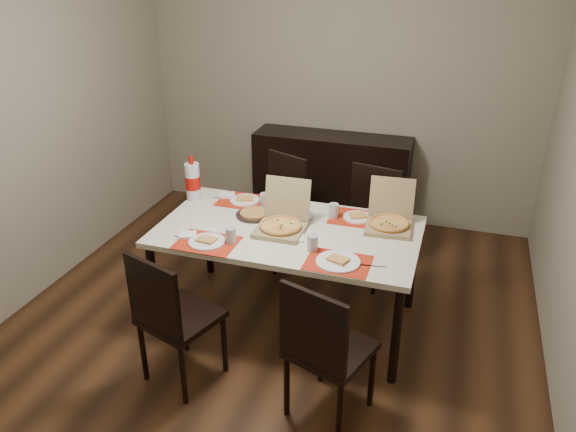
# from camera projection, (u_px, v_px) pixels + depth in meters

# --- Properties ---
(ground) EXTENTS (3.80, 4.00, 0.02)m
(ground) POSITION_uv_depth(u_px,v_px,m) (272.00, 322.00, 4.18)
(ground) COLOR #442815
(ground) RESTS_ON ground
(room_walls) EXTENTS (3.84, 4.02, 2.62)m
(room_walls) POSITION_uv_depth(u_px,v_px,m) (290.00, 75.00, 3.80)
(room_walls) COLOR gray
(room_walls) RESTS_ON ground
(sideboard) EXTENTS (1.50, 0.40, 0.90)m
(sideboard) POSITION_uv_depth(u_px,v_px,m) (331.00, 180.00, 5.51)
(sideboard) COLOR black
(sideboard) RESTS_ON ground
(dining_table) EXTENTS (1.80, 1.00, 0.75)m
(dining_table) POSITION_uv_depth(u_px,v_px,m) (288.00, 237.00, 3.92)
(dining_table) COLOR beige
(dining_table) RESTS_ON ground
(chair_near_left) EXTENTS (0.53, 0.53, 0.93)m
(chair_near_left) POSITION_uv_depth(u_px,v_px,m) (171.00, 315.00, 3.38)
(chair_near_left) COLOR black
(chair_near_left) RESTS_ON ground
(chair_near_right) EXTENTS (0.53, 0.53, 0.93)m
(chair_near_right) POSITION_uv_depth(u_px,v_px,m) (324.00, 347.00, 3.11)
(chair_near_right) COLOR black
(chair_near_right) RESTS_ON ground
(chair_far_left) EXTENTS (0.55, 0.55, 0.93)m
(chair_far_left) POSITION_uv_depth(u_px,v_px,m) (279.00, 204.00, 4.84)
(chair_far_left) COLOR black
(chair_far_left) RESTS_ON ground
(chair_far_right) EXTENTS (0.50, 0.50, 0.93)m
(chair_far_right) POSITION_uv_depth(u_px,v_px,m) (368.00, 219.00, 4.57)
(chair_far_right) COLOR black
(chair_far_right) RESTS_ON ground
(setting_near_left) EXTENTS (0.45, 0.30, 0.11)m
(setting_near_left) POSITION_uv_depth(u_px,v_px,m) (211.00, 239.00, 3.70)
(setting_near_left) COLOR red
(setting_near_left) RESTS_ON dining_table
(setting_near_right) EXTENTS (0.53, 0.30, 0.11)m
(setting_near_right) POSITION_uv_depth(u_px,v_px,m) (332.00, 257.00, 3.50)
(setting_near_right) COLOR red
(setting_near_right) RESTS_ON dining_table
(setting_far_left) EXTENTS (0.48, 0.30, 0.11)m
(setting_far_left) POSITION_uv_depth(u_px,v_px,m) (248.00, 200.00, 4.29)
(setting_far_left) COLOR red
(setting_far_left) RESTS_ON dining_table
(setting_far_right) EXTENTS (0.48, 0.30, 0.11)m
(setting_far_right) POSITION_uv_depth(u_px,v_px,m) (351.00, 215.00, 4.03)
(setting_far_right) COLOR red
(setting_far_right) RESTS_ON dining_table
(napkin_loose) EXTENTS (0.15, 0.14, 0.02)m
(napkin_loose) POSITION_uv_depth(u_px,v_px,m) (295.00, 238.00, 3.75)
(napkin_loose) COLOR white
(napkin_loose) RESTS_ON dining_table
(pizza_box_center) EXTENTS (0.33, 0.37, 0.33)m
(pizza_box_center) POSITION_uv_depth(u_px,v_px,m) (282.00, 223.00, 3.86)
(pizza_box_center) COLOR #8B7750
(pizza_box_center) RESTS_ON dining_table
(pizza_box_right) EXTENTS (0.33, 0.37, 0.31)m
(pizza_box_right) POSITION_uv_depth(u_px,v_px,m) (389.00, 220.00, 3.89)
(pizza_box_right) COLOR #8B7750
(pizza_box_right) RESTS_ON dining_table
(faina_plate) EXTENTS (0.27, 0.27, 0.03)m
(faina_plate) POSITION_uv_depth(u_px,v_px,m) (254.00, 214.00, 4.08)
(faina_plate) COLOR black
(faina_plate) RESTS_ON dining_table
(dip_bowl) EXTENTS (0.13, 0.13, 0.03)m
(dip_bowl) POSITION_uv_depth(u_px,v_px,m) (305.00, 217.00, 4.03)
(dip_bowl) COLOR white
(dip_bowl) RESTS_ON dining_table
(soda_bottle) EXTENTS (0.12, 0.12, 0.35)m
(soda_bottle) POSITION_uv_depth(u_px,v_px,m) (193.00, 182.00, 4.29)
(soda_bottle) COLOR silver
(soda_bottle) RESTS_ON dining_table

